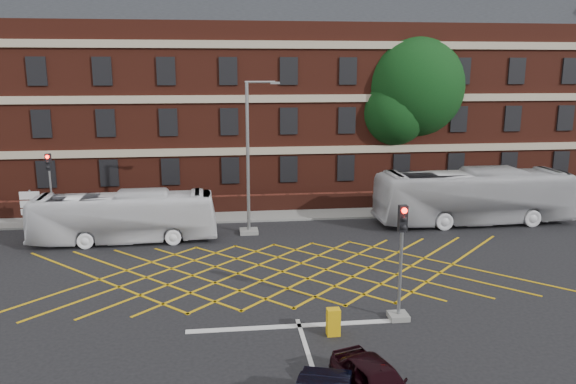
{
  "coord_description": "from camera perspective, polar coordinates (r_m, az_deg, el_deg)",
  "views": [
    {
      "loc": [
        -2.61,
        -21.77,
        8.94
      ],
      "look_at": [
        0.2,
        1.5,
        3.79
      ],
      "focal_mm": 35.0,
      "sensor_mm": 36.0,
      "label": 1
    }
  ],
  "objects": [
    {
      "name": "ground",
      "position": [
        23.68,
        -0.04,
        -9.78
      ],
      "size": [
        120.0,
        120.0,
        0.0
      ],
      "primitive_type": "plane",
      "color": "black",
      "rests_on": "ground"
    },
    {
      "name": "victorian_building",
      "position": [
        43.88,
        -3.21,
        10.94
      ],
      "size": [
        51.0,
        12.17,
        20.4
      ],
      "color": "#552015",
      "rests_on": "ground"
    },
    {
      "name": "boundary_wall",
      "position": [
        35.86,
        -2.52,
        -1.14
      ],
      "size": [
        56.0,
        0.5,
        1.1
      ],
      "primitive_type": "cube",
      "color": "#461B12",
      "rests_on": "ground"
    },
    {
      "name": "far_pavement",
      "position": [
        35.02,
        -2.39,
        -2.3
      ],
      "size": [
        60.0,
        3.0,
        0.12
      ],
      "primitive_type": "cube",
      "color": "slate",
      "rests_on": "ground"
    },
    {
      "name": "box_junction_hatching",
      "position": [
        25.53,
        -0.59,
        -8.08
      ],
      "size": [
        8.22,
        8.22,
        0.02
      ],
      "primitive_type": "cube",
      "rotation": [
        0.0,
        0.0,
        0.79
      ],
      "color": "#CC990C",
      "rests_on": "ground"
    },
    {
      "name": "stop_line",
      "position": [
        20.5,
        1.16,
        -13.43
      ],
      "size": [
        8.0,
        0.3,
        0.02
      ],
      "primitive_type": "cube",
      "color": "silver",
      "rests_on": "ground"
    },
    {
      "name": "bus_left",
      "position": [
        30.7,
        -16.28,
        -2.45
      ],
      "size": [
        9.65,
        2.48,
        2.67
      ],
      "primitive_type": "imported",
      "rotation": [
        0.0,
        0.0,
        1.59
      ],
      "color": "white",
      "rests_on": "ground"
    },
    {
      "name": "bus_right",
      "position": [
        34.67,
        18.35,
        -0.43
      ],
      "size": [
        11.66,
        2.86,
        3.24
      ],
      "primitive_type": "imported",
      "rotation": [
        0.0,
        0.0,
        1.58
      ],
      "color": "silver",
      "rests_on": "ground"
    },
    {
      "name": "car_maroon",
      "position": [
        16.28,
        9.02,
        -18.63
      ],
      "size": [
        2.35,
        3.71,
        1.18
      ],
      "primitive_type": "imported",
      "rotation": [
        0.0,
        0.0,
        0.3
      ],
      "color": "black",
      "rests_on": "ground"
    },
    {
      "name": "deciduous_tree",
      "position": [
        41.55,
        12.33,
        9.68
      ],
      "size": [
        7.63,
        7.41,
        11.41
      ],
      "color": "black",
      "rests_on": "ground"
    },
    {
      "name": "traffic_light_near",
      "position": [
        20.75,
        11.34,
        -8.09
      ],
      "size": [
        0.7,
        0.7,
        4.27
      ],
      "color": "slate",
      "rests_on": "ground"
    },
    {
      "name": "traffic_light_far",
      "position": [
        34.79,
        -22.88,
        -0.5
      ],
      "size": [
        0.7,
        0.7,
        4.27
      ],
      "color": "slate",
      "rests_on": "ground"
    },
    {
      "name": "street_lamp",
      "position": [
        30.71,
        -3.94,
        0.86
      ],
      "size": [
        2.25,
        1.0,
        8.32
      ],
      "color": "slate",
      "rests_on": "ground"
    },
    {
      "name": "direction_signs",
      "position": [
        35.24,
        -24.7,
        -1.15
      ],
      "size": [
        1.1,
        0.16,
        2.2
      ],
      "color": "gray",
      "rests_on": "ground"
    },
    {
      "name": "utility_cabinet",
      "position": [
        19.75,
        4.63,
        -13.03
      ],
      "size": [
        0.45,
        0.36,
        0.95
      ],
      "primitive_type": "cube",
      "color": "gold",
      "rests_on": "ground"
    }
  ]
}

